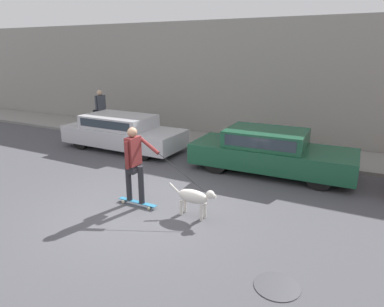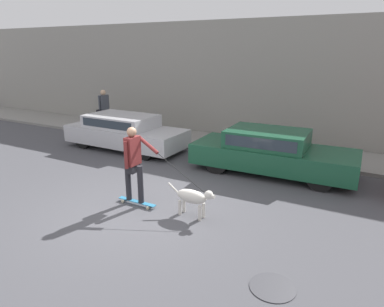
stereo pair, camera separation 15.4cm
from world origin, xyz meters
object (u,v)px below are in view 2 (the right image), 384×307
at_px(parked_car_0, 125,132).
at_px(dog, 193,197).
at_px(parked_car_1, 271,152).
at_px(skateboarder, 134,161).
at_px(pedestrian_with_bag, 104,107).

distance_m(parked_car_0, dog, 5.72).
distance_m(parked_car_0, parked_car_1, 5.24).
bearing_deg(skateboarder, pedestrian_with_bag, 138.28).
xyz_separation_m(dog, skateboarder, (-1.42, -0.11, 0.60)).
bearing_deg(parked_car_0, pedestrian_with_bag, 146.41).
xyz_separation_m(parked_car_0, skateboarder, (3.17, -3.52, 0.43)).
distance_m(parked_car_1, pedestrian_with_bag, 7.94).
xyz_separation_m(parked_car_0, pedestrian_with_bag, (-2.50, 1.70, 0.44)).
bearing_deg(parked_car_1, skateboarder, -122.01).
relative_size(parked_car_1, dog, 3.97).
xyz_separation_m(dog, pedestrian_with_bag, (-7.09, 5.11, 0.60)).
height_order(parked_car_0, parked_car_1, parked_car_1).
height_order(dog, pedestrian_with_bag, pedestrian_with_bag).
height_order(parked_car_1, dog, parked_car_1).
bearing_deg(parked_car_1, dog, -102.27).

